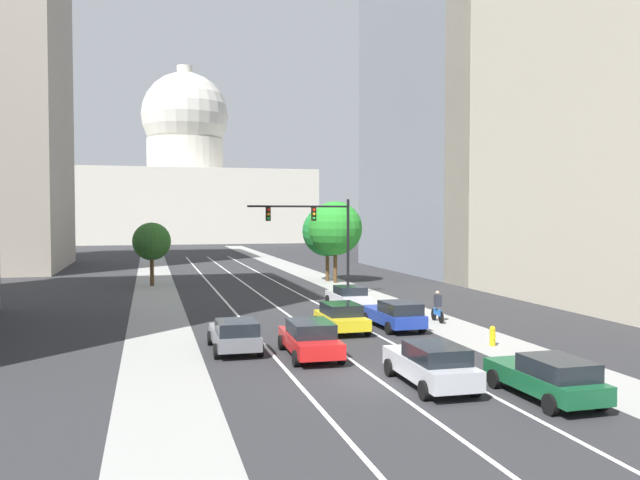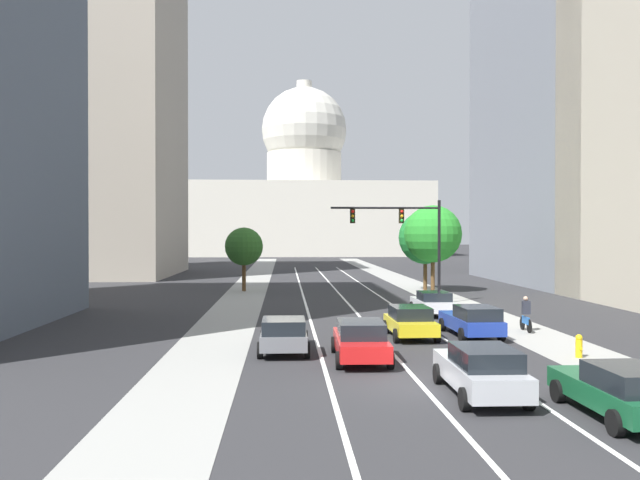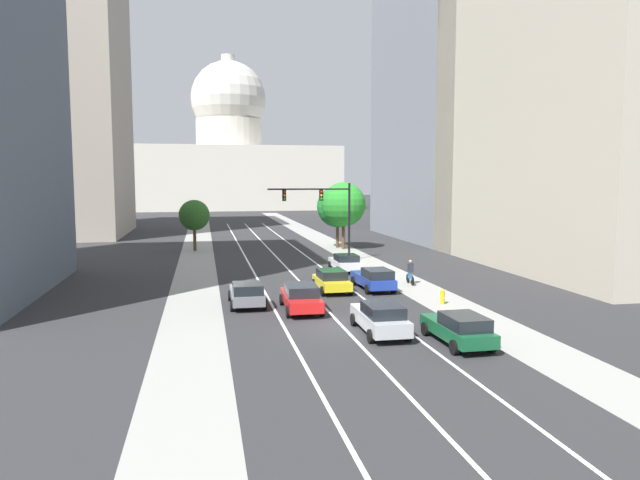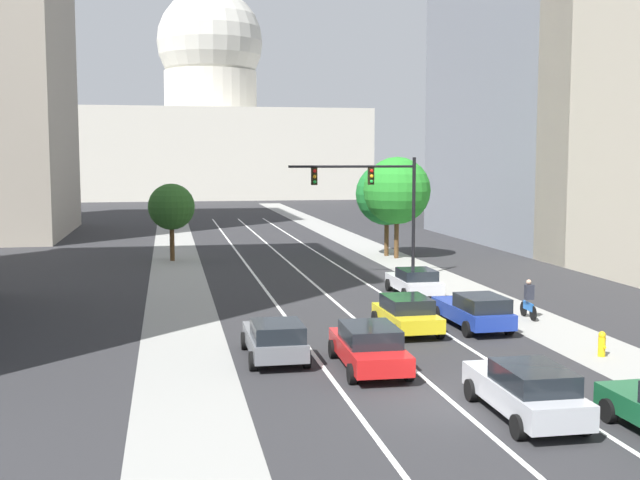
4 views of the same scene
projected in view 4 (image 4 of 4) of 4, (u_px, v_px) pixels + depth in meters
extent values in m
plane|color=#2B2B2D|center=(272.00, 248.00, 61.65)|extent=(400.00, 400.00, 0.00)
cube|color=gray|center=(176.00, 258.00, 55.38)|extent=(3.23, 130.00, 0.01)
cube|color=gray|center=(381.00, 253.00, 58.16)|extent=(3.23, 130.00, 0.01)
cube|color=white|center=(256.00, 277.00, 46.46)|extent=(0.16, 90.00, 0.01)
cube|color=white|center=(305.00, 276.00, 47.00)|extent=(0.16, 90.00, 0.01)
cube|color=white|center=(352.00, 274.00, 47.54)|extent=(0.16, 90.00, 0.01)
cube|color=beige|center=(212.00, 154.00, 141.59)|extent=(52.39, 28.74, 15.17)
cylinder|color=beige|center=(211.00, 91.00, 140.44)|extent=(16.23, 16.23, 6.98)
sphere|color=beige|center=(210.00, 42.00, 139.56)|extent=(18.46, 18.46, 18.46)
cube|color=yellow|center=(407.00, 317.00, 31.80)|extent=(1.86, 4.08, 0.56)
cube|color=black|center=(407.00, 304.00, 31.76)|extent=(1.69, 2.25, 0.56)
cylinder|color=black|center=(376.00, 318.00, 32.99)|extent=(0.23, 0.64, 0.64)
cylinder|color=black|center=(417.00, 317.00, 33.36)|extent=(0.23, 0.64, 0.64)
cylinder|color=black|center=(395.00, 333.00, 30.31)|extent=(0.23, 0.64, 0.64)
cylinder|color=black|center=(440.00, 331.00, 30.67)|extent=(0.23, 0.64, 0.64)
cube|color=slate|center=(274.00, 341.00, 27.66)|extent=(1.81, 4.36, 0.58)
cube|color=black|center=(278.00, 331.00, 26.66)|extent=(1.66, 2.09, 0.55)
cylinder|color=black|center=(244.00, 341.00, 28.97)|extent=(0.22, 0.64, 0.64)
cylinder|color=black|center=(293.00, 339.00, 29.30)|extent=(0.22, 0.64, 0.64)
cylinder|color=black|center=(253.00, 361.00, 26.07)|extent=(0.22, 0.64, 0.64)
cylinder|color=black|center=(307.00, 358.00, 26.41)|extent=(0.22, 0.64, 0.64)
cube|color=silver|center=(414.00, 283.00, 40.36)|extent=(1.81, 4.35, 0.58)
cube|color=black|center=(417.00, 274.00, 39.84)|extent=(1.67, 2.06, 0.50)
cylinder|color=black|center=(389.00, 285.00, 41.67)|extent=(0.22, 0.64, 0.64)
cylinder|color=black|center=(422.00, 284.00, 42.01)|extent=(0.22, 0.64, 0.64)
cylinder|color=black|center=(405.00, 294.00, 38.78)|extent=(0.22, 0.64, 0.64)
cylinder|color=black|center=(440.00, 293.00, 39.12)|extent=(0.22, 0.64, 0.64)
cube|color=red|center=(369.00, 351.00, 26.25)|extent=(1.93, 4.82, 0.60)
cube|color=black|center=(370.00, 334.00, 26.03)|extent=(1.73, 2.45, 0.58)
cylinder|color=black|center=(333.00, 349.00, 27.72)|extent=(0.23, 0.64, 0.64)
cylinder|color=black|center=(383.00, 347.00, 28.02)|extent=(0.23, 0.64, 0.64)
cylinder|color=black|center=(352.00, 374.00, 24.53)|extent=(0.23, 0.64, 0.64)
cylinder|color=black|center=(409.00, 371.00, 24.83)|extent=(0.23, 0.64, 0.64)
cylinder|color=black|center=(608.00, 411.00, 20.97)|extent=(0.23, 0.64, 0.64)
cube|color=#B2B5BA|center=(524.00, 393.00, 21.37)|extent=(1.80, 4.74, 0.67)
cube|color=black|center=(534.00, 377.00, 20.77)|extent=(1.64, 2.33, 0.55)
cylinder|color=black|center=(471.00, 390.00, 22.82)|extent=(0.23, 0.64, 0.64)
cylinder|color=black|center=(528.00, 387.00, 23.13)|extent=(0.23, 0.64, 0.64)
cylinder|color=black|center=(518.00, 427.00, 19.68)|extent=(0.23, 0.64, 0.64)
cylinder|color=black|center=(584.00, 423.00, 19.99)|extent=(0.23, 0.64, 0.64)
cube|color=#1E389E|center=(472.00, 313.00, 32.67)|extent=(1.89, 4.82, 0.61)
cube|color=black|center=(482.00, 303.00, 31.65)|extent=(1.68, 2.28, 0.56)
cylinder|color=black|center=(437.00, 313.00, 34.09)|extent=(0.24, 0.65, 0.64)
cylinder|color=black|center=(476.00, 312.00, 34.47)|extent=(0.24, 0.65, 0.64)
cylinder|color=black|center=(467.00, 329.00, 30.94)|extent=(0.24, 0.65, 0.64)
cylinder|color=black|center=(509.00, 327.00, 31.32)|extent=(0.24, 0.65, 0.64)
cylinder|color=black|center=(414.00, 218.00, 45.91)|extent=(0.20, 0.20, 7.00)
cylinder|color=black|center=(352.00, 167.00, 44.92)|extent=(7.31, 0.14, 0.14)
cube|color=black|center=(371.00, 176.00, 45.18)|extent=(0.32, 0.28, 0.96)
sphere|color=red|center=(372.00, 171.00, 45.00)|extent=(0.20, 0.20, 0.20)
sphere|color=orange|center=(372.00, 176.00, 45.03)|extent=(0.20, 0.20, 0.20)
sphere|color=green|center=(372.00, 182.00, 45.06)|extent=(0.20, 0.20, 0.20)
cube|color=black|center=(314.00, 176.00, 44.56)|extent=(0.32, 0.28, 0.96)
sphere|color=red|center=(315.00, 171.00, 44.38)|extent=(0.20, 0.20, 0.20)
sphere|color=orange|center=(315.00, 176.00, 44.41)|extent=(0.20, 0.20, 0.20)
sphere|color=green|center=(315.00, 182.00, 44.44)|extent=(0.20, 0.20, 0.20)
cylinder|color=yellow|center=(602.00, 347.00, 27.89)|extent=(0.26, 0.26, 0.70)
sphere|color=yellow|center=(602.00, 335.00, 27.84)|extent=(0.26, 0.26, 0.26)
cylinder|color=yellow|center=(604.00, 347.00, 27.73)|extent=(0.10, 0.12, 0.10)
cylinder|color=black|center=(533.00, 313.00, 33.99)|extent=(0.08, 0.66, 0.66)
cylinder|color=black|center=(523.00, 309.00, 35.01)|extent=(0.08, 0.66, 0.66)
cube|color=#1959B2|center=(528.00, 306.00, 34.48)|extent=(0.10, 1.00, 0.36)
cube|color=#262833|center=(529.00, 292.00, 34.36)|extent=(0.37, 0.29, 0.64)
sphere|color=tan|center=(529.00, 282.00, 34.39)|extent=(0.22, 0.22, 0.22)
cylinder|color=#51381E|center=(172.00, 242.00, 53.81)|extent=(0.32, 0.32, 2.59)
sphere|color=#2C5D22|center=(171.00, 207.00, 53.57)|extent=(3.13, 3.13, 3.13)
cylinder|color=#51381E|center=(396.00, 236.00, 55.13)|extent=(0.32, 0.32, 3.09)
sphere|color=#268729|center=(397.00, 191.00, 54.80)|extent=(4.65, 4.65, 4.65)
cylinder|color=#51381E|center=(387.00, 236.00, 56.52)|extent=(0.32, 0.32, 2.87)
sphere|color=#1D732C|center=(387.00, 194.00, 56.21)|extent=(4.43, 4.43, 4.43)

